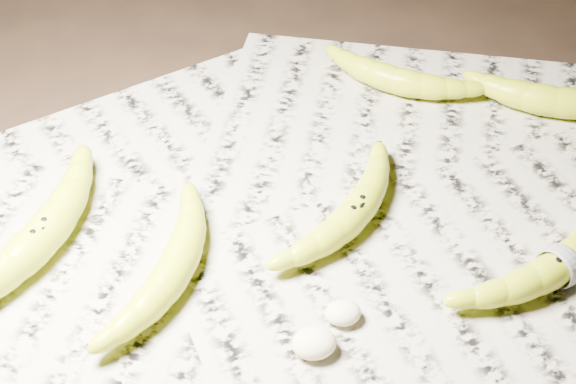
{
  "coord_description": "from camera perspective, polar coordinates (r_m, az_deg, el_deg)",
  "views": [
    {
      "loc": [
        -0.08,
        -0.56,
        0.58
      ],
      "look_at": [
        0.01,
        0.01,
        0.05
      ],
      "focal_mm": 50.0,
      "sensor_mm": 36.0,
      "label": 1
    }
  ],
  "objects": [
    {
      "name": "ground",
      "position": [
        0.81,
        -0.89,
        -3.17
      ],
      "size": [
        3.0,
        3.0,
        0.0
      ],
      "primitive_type": "plane",
      "color": "black",
      "rests_on": "ground"
    },
    {
      "name": "newspaper_patch",
      "position": [
        0.8,
        1.85,
        -3.47
      ],
      "size": [
        0.9,
        0.7,
        0.01
      ],
      "primitive_type": "cube",
      "color": "#A9A391",
      "rests_on": "ground"
    },
    {
      "name": "banana_left_a",
      "position": [
        0.8,
        -17.25,
        -3.0
      ],
      "size": [
        0.18,
        0.23,
        0.04
      ],
      "primitive_type": null,
      "rotation": [
        0.0,
        0.0,
        1.01
      ],
      "color": "#BDCB19",
      "rests_on": "newspaper_patch"
    },
    {
      "name": "banana_left_b",
      "position": [
        0.75,
        -8.03,
        -5.19
      ],
      "size": [
        0.13,
        0.19,
        0.04
      ],
      "primitive_type": null,
      "rotation": [
        0.0,
        0.0,
        1.11
      ],
      "color": "#BDCB19",
      "rests_on": "newspaper_patch"
    },
    {
      "name": "banana_center",
      "position": [
        0.8,
        4.81,
        -1.31
      ],
      "size": [
        0.16,
        0.17,
        0.03
      ],
      "primitive_type": null,
      "rotation": [
        0.0,
        0.0,
        0.83
      ],
      "color": "#BDCB19",
      "rests_on": "newspaper_patch"
    },
    {
      "name": "banana_taped",
      "position": [
        0.79,
        18.77,
        -4.82
      ],
      "size": [
        0.2,
        0.14,
        0.03
      ],
      "primitive_type": null,
      "rotation": [
        0.0,
        0.0,
        0.49
      ],
      "color": "#BDCB19",
      "rests_on": "newspaper_patch"
    },
    {
      "name": "banana_upper_a",
      "position": [
        0.99,
        7.66,
        8.08
      ],
      "size": [
        0.17,
        0.14,
        0.03
      ],
      "primitive_type": null,
      "rotation": [
        0.0,
        0.0,
        -0.61
      ],
      "color": "#BDCB19",
      "rests_on": "newspaper_patch"
    },
    {
      "name": "banana_upper_b",
      "position": [
        0.99,
        18.52,
        6.29
      ],
      "size": [
        0.19,
        0.13,
        0.04
      ],
      "primitive_type": null,
      "rotation": [
        0.0,
        0.0,
        -0.4
      ],
      "color": "#BDCB19",
      "rests_on": "newspaper_patch"
    },
    {
      "name": "measuring_tape",
      "position": [
        0.79,
        18.77,
        -4.82
      ],
      "size": [
        0.02,
        0.04,
        0.04
      ],
      "primitive_type": "torus",
      "rotation": [
        0.0,
        1.57,
        0.49
      ],
      "color": "white",
      "rests_on": "newspaper_patch"
    },
    {
      "name": "flesh_chunk_a",
      "position": [
        0.7,
        1.87,
        -10.5
      ],
      "size": [
        0.04,
        0.03,
        0.02
      ],
      "primitive_type": "ellipsoid",
      "color": "#F2E8BB",
      "rests_on": "newspaper_patch"
    },
    {
      "name": "flesh_chunk_c",
      "position": [
        0.72,
        3.94,
        -8.37
      ],
      "size": [
        0.03,
        0.03,
        0.02
      ],
      "primitive_type": "ellipsoid",
      "color": "#F2E8BB",
      "rests_on": "newspaper_patch"
    }
  ]
}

